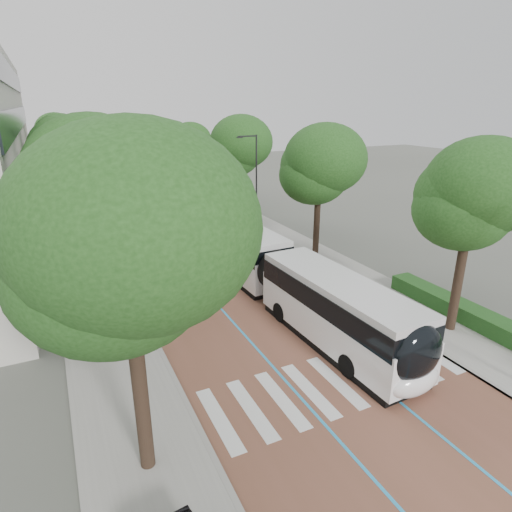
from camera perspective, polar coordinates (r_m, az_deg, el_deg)
The scene contains 17 objects.
ground at distance 17.38m, azimuth 12.09°, elevation -18.02°, with size 160.00×160.00×0.00m, color #51544C.
road at distance 52.42m, azimuth -15.52°, elevation 7.39°, with size 11.00×140.00×0.02m, color brown.
sidewalk_left at distance 51.66m, azimuth -23.73°, elevation 6.33°, with size 4.00×140.00×0.12m, color gray.
sidewalk_right at distance 54.20m, azimuth -7.66°, elevation 8.37°, with size 4.00×140.00×0.12m, color gray.
kerb_left at distance 51.75m, azimuth -21.63°, elevation 6.63°, with size 0.20×140.00×0.14m, color gray.
kerb_right at distance 53.65m, azimuth -9.61°, elevation 8.15°, with size 0.20×140.00×0.14m, color gray.
zebra_crossing at distance 18.09m, azimuth 10.63°, elevation -16.12°, with size 10.55×3.60×0.01m.
lane_line_left at distance 52.17m, azimuth -17.25°, elevation 7.18°, with size 0.12×126.00×0.01m, color #2A98D3.
lane_line_right at distance 52.72m, azimuth -13.80°, elevation 7.62°, with size 0.12×126.00×0.01m, color #2A98D3.
hedge at distance 23.17m, azimuth 30.61°, elevation -8.84°, with size 1.20×14.00×0.80m, color #194417.
streetlight_far at distance 36.55m, azimuth -0.21°, elevation 10.70°, with size 1.82×0.20×8.00m.
lamp_post_left at distance 19.85m, azimuth -16.11°, elevation 0.10°, with size 0.14×0.14×8.00m, color #29292B.
trees_left at distance 33.24m, azimuth -23.57°, elevation 11.47°, with size 6.25×60.82×9.72m.
trees_right at distance 37.89m, azimuth 0.51°, elevation 13.15°, with size 6.02×47.22×9.03m.
lead_bus at distance 22.61m, azimuth 4.80°, elevation -3.53°, with size 3.21×18.48×3.20m.
bus_queued_0 at distance 36.75m, azimuth -7.92°, elevation 5.48°, with size 2.80×12.45×3.20m.
bus_queued_1 at distance 48.49m, azimuth -11.72°, elevation 8.70°, with size 3.25×12.52×3.20m.
Camera 1 is at (-8.94, -10.58, 10.50)m, focal length 30.00 mm.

